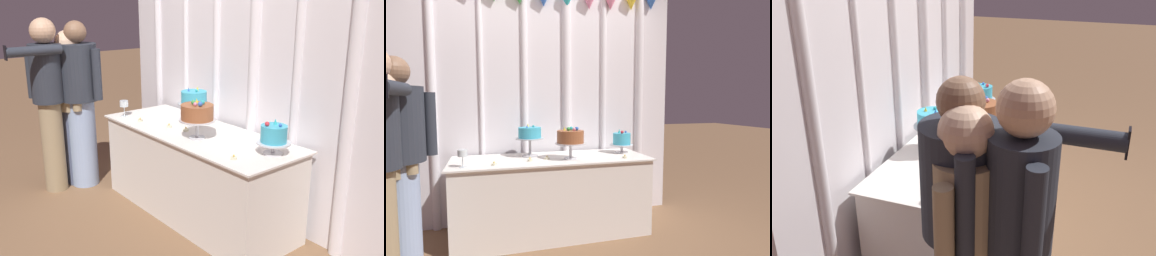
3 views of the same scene
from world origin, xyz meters
TOP-DOWN VIEW (x-y plane):
  - ground_plane at (0.00, 0.00)m, footprint 24.00×24.00m
  - draped_curtain at (0.03, 0.52)m, footprint 3.00×0.16m
  - cake_table at (0.00, 0.10)m, footprint 1.90×0.72m
  - cake_display_leftmost at (-0.20, 0.23)m, footprint 0.28×0.28m
  - cake_display_center at (0.16, -0.02)m, footprint 0.29×0.29m
  - cake_display_rightmost at (0.78, 0.17)m, footprint 0.25×0.25m
  - wine_glass at (-0.80, -0.12)m, footprint 0.08×0.08m
  - tealight_far_left at (-0.55, -0.11)m, footprint 0.04×0.04m
  - tealight_near_left at (-0.23, -0.02)m, footprint 0.04×0.04m
  - tealight_near_right at (-0.06, 0.03)m, footprint 0.05×0.05m
  - tealight_far_right at (0.68, -0.12)m, footprint 0.04×0.04m
  - guest_man_pink_jacket at (-1.22, -0.37)m, footprint 0.50×0.49m

SIDE VIEW (x-z plane):
  - ground_plane at x=0.00m, z-range 0.00..0.00m
  - cake_table at x=0.00m, z-range 0.00..0.76m
  - tealight_far_left at x=-0.55m, z-range 0.75..0.79m
  - tealight_near_right at x=-0.06m, z-range 0.75..0.79m
  - tealight_far_right at x=0.68m, z-range 0.75..0.79m
  - tealight_near_left at x=-0.23m, z-range 0.75..0.79m
  - wine_glass at x=-0.80m, z-range 0.80..0.95m
  - guest_man_pink_jacket at x=-1.22m, z-range 0.07..1.70m
  - cake_display_rightmost at x=0.78m, z-range 0.77..1.02m
  - cake_display_center at x=0.16m, z-range 0.81..1.12m
  - cake_display_leftmost at x=-0.20m, z-range 0.82..1.14m
  - draped_curtain at x=0.03m, z-range 0.08..2.92m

